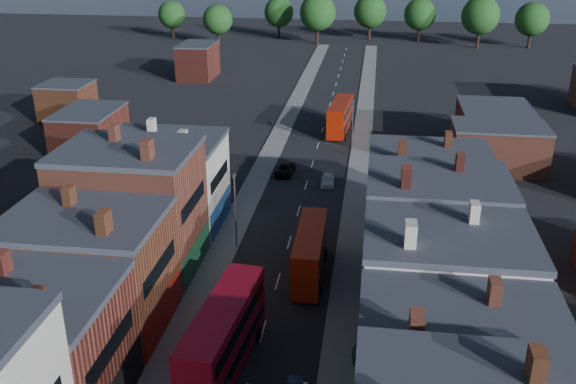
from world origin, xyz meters
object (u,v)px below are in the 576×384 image
(car_2, at_px, (285,170))
(car_3, at_px, (328,180))
(bus_2, at_px, (340,116))
(bus_1, at_px, (310,252))
(ped_3, at_px, (354,355))
(bus_0, at_px, (223,336))

(car_2, height_order, car_3, car_2)
(bus_2, xyz_separation_m, car_3, (-0.16, -22.40, -2.06))
(bus_1, height_order, car_3, bus_1)
(ped_3, bearing_deg, bus_2, -16.26)
(car_3, bearing_deg, bus_2, 86.63)
(bus_1, relative_size, car_2, 2.24)
(bus_2, bearing_deg, car_2, -102.53)
(ped_3, bearing_deg, bus_0, 78.88)
(bus_1, bearing_deg, car_3, 89.64)
(bus_1, relative_size, ped_3, 6.18)
(bus_1, height_order, ped_3, bus_1)
(bus_2, bearing_deg, bus_1, -85.26)
(ped_3, bearing_deg, bus_1, -0.79)
(bus_2, distance_m, car_2, 20.67)
(car_3, bearing_deg, ped_3, -85.22)
(car_3, bearing_deg, car_2, 152.26)
(car_2, bearing_deg, bus_1, -74.83)
(ped_3, bearing_deg, car_2, -5.32)
(bus_1, height_order, bus_2, bus_2)
(bus_1, bearing_deg, car_2, 102.49)
(bus_0, xyz_separation_m, bus_1, (4.85, 14.65, -0.42))
(bus_1, relative_size, car_3, 2.62)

